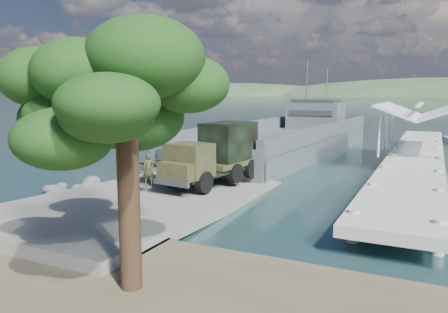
% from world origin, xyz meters
% --- Properties ---
extents(ground, '(1400.00, 1400.00, 0.00)m').
position_xyz_m(ground, '(0.00, 0.00, 0.00)').
color(ground, '#1B4041').
rests_on(ground, ground).
extents(boat_ramp, '(10.00, 18.00, 0.50)m').
position_xyz_m(boat_ramp, '(0.00, -1.00, 0.25)').
color(boat_ramp, slate).
rests_on(boat_ramp, ground).
extents(shoreline_rocks, '(3.20, 5.60, 0.90)m').
position_xyz_m(shoreline_rocks, '(-6.20, 0.50, 0.00)').
color(shoreline_rocks, '#50514F').
rests_on(shoreline_rocks, ground).
extents(pier, '(6.40, 44.00, 6.10)m').
position_xyz_m(pier, '(13.00, 18.77, 1.60)').
color(pier, beige).
rests_on(pier, ground).
extents(landing_craft, '(11.08, 37.05, 10.88)m').
position_xyz_m(landing_craft, '(0.48, 22.06, 0.89)').
color(landing_craft, '#475154').
rests_on(landing_craft, ground).
extents(military_truck, '(3.55, 8.30, 3.73)m').
position_xyz_m(military_truck, '(1.92, 4.20, 2.36)').
color(military_truck, black).
rests_on(military_truck, boat_ramp).
extents(soldier, '(0.80, 0.78, 1.85)m').
position_xyz_m(soldier, '(-0.30, 0.04, 1.42)').
color(soldier, '#22321C').
rests_on(soldier, boat_ramp).
extents(overhang_tree, '(8.20, 7.55, 7.44)m').
position_xyz_m(overhang_tree, '(5.77, -9.67, 5.97)').
color(overhang_tree, black).
rests_on(overhang_tree, ground).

